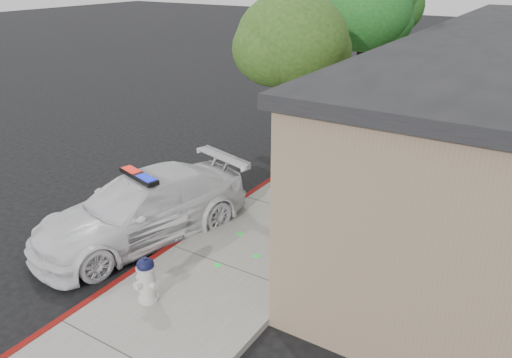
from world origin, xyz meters
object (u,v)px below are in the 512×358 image
object	(u,v)px
street_tree_near	(292,45)
street_tree_mid	(364,15)
fire_hydrant	(147,279)
police_car	(142,208)
street_tree_far	(369,0)

from	to	relation	value
street_tree_near	street_tree_mid	size ratio (longest dim) A/B	0.92
street_tree_near	fire_hydrant	bearing A→B (deg)	-87.24
police_car	fire_hydrant	xyz separation A→B (m)	(1.90, -1.87, -0.15)
street_tree_mid	street_tree_far	world-z (taller)	street_tree_far
street_tree_far	police_car	bearing A→B (deg)	-99.95
street_tree_near	street_tree_mid	distance (m)	4.55
street_tree_mid	street_tree_far	size ratio (longest dim) A/B	0.91
police_car	street_tree_near	size ratio (longest dim) A/B	1.07
street_tree_far	street_tree_mid	bearing A→B (deg)	-79.64
street_tree_near	street_tree_far	bearing A→B (deg)	89.60
police_car	street_tree_far	distance (m)	10.39
police_car	street_tree_near	distance (m)	5.54
street_tree_far	street_tree_near	bearing A→B (deg)	-90.40
street_tree_mid	street_tree_far	bearing A→B (deg)	100.36
police_car	fire_hydrant	size ratio (longest dim) A/B	6.10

